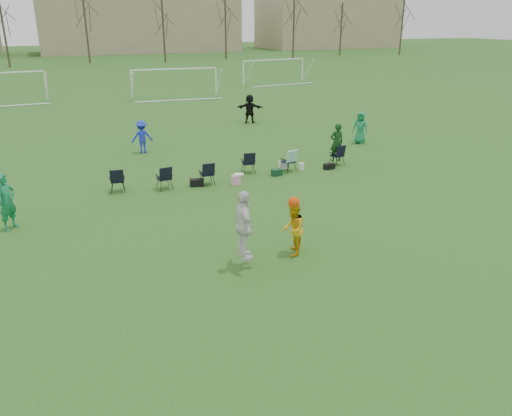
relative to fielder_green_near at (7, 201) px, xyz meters
name	(u,v)px	position (x,y,z in m)	size (l,w,h in m)	color
ground	(297,259)	(7.76, -5.54, -0.95)	(260.00, 260.00, 0.00)	#26591B
fielder_green_near	(7,201)	(0.00, 0.00, 0.00)	(0.69, 0.45, 1.90)	#157A4B
fielder_blue	(142,137)	(5.78, 8.35, -0.12)	(1.07, 0.62, 1.66)	#1B30CB
fielder_green_far	(360,128)	(17.29, 5.99, -0.09)	(0.84, 0.55, 1.72)	#167F4B
fielder_black	(250,109)	(13.71, 13.59, -0.02)	(1.72, 0.55, 1.86)	black
center_contest	(265,227)	(6.86, -5.30, 0.12)	(2.31, 1.28, 2.74)	white
sideline_setup	(254,163)	(9.65, 2.54, -0.39)	(10.81, 1.88, 1.95)	#0F3914
goal_mid	(174,75)	(11.76, 26.46, 0.98)	(7.40, 0.63, 2.46)	white
goal_right	(274,65)	(23.76, 32.46, 0.98)	(7.35, 1.14, 2.46)	white
tree_line	(89,28)	(8.00, 64.30, 4.14)	(110.28, 3.28, 11.40)	#382B21
building_row	(112,21)	(14.49, 90.46, 5.04)	(126.00, 16.00, 13.00)	tan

